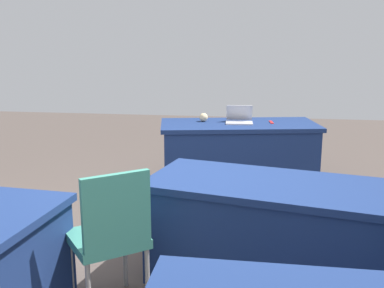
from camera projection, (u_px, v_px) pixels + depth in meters
name	position (u px, v px, depth m)	size (l,w,h in m)	color
ground_plane	(163.00, 261.00, 3.57)	(14.40, 14.40, 0.00)	#4C423D
table_foreground	(238.00, 153.00, 5.52)	(2.00, 1.18, 0.74)	navy
table_mid_right	(278.00, 233.00, 3.19)	(1.97, 1.16, 0.74)	navy
chair_tucked_right	(110.00, 232.00, 2.78)	(0.62, 0.62, 0.96)	#9E9993
laptop_silver	(239.00, 120.00, 5.44)	(0.33, 0.31, 0.21)	silver
yarn_ball	(204.00, 117.00, 5.54)	(0.10, 0.10, 0.10)	beige
scissors_red	(271.00, 122.00, 5.47)	(0.18, 0.04, 0.01)	red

